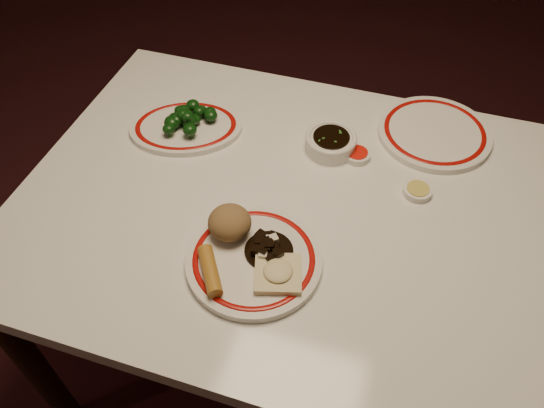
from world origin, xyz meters
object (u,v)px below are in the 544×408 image
at_px(main_plate, 254,260).
at_px(rice_mound, 230,223).
at_px(spring_roll, 210,271).
at_px(fried_wonton, 278,273).
at_px(broccoli_pile, 186,117).
at_px(soy_bowl, 331,143).
at_px(broccoli_plate, 186,127).
at_px(stirfry_heap, 267,248).
at_px(dining_table, 288,228).

bearing_deg(main_plate, rice_mound, 145.26).
relative_size(main_plate, spring_roll, 2.64).
bearing_deg(fried_wonton, broccoli_pile, 133.95).
bearing_deg(spring_roll, soy_bowl, 40.13).
distance_m(rice_mound, broccoli_plate, 0.37).
bearing_deg(soy_bowl, spring_roll, -107.09).
bearing_deg(soy_bowl, stirfry_heap, -97.76).
height_order(spring_roll, soy_bowl, spring_roll).
bearing_deg(dining_table, stirfry_heap, -89.68).
xyz_separation_m(rice_mound, broccoli_plate, (-0.23, 0.29, -0.04)).
bearing_deg(dining_table, rice_mound, -122.91).
bearing_deg(stirfry_heap, rice_mound, 165.35).
bearing_deg(rice_mound, stirfry_heap, -14.65).
distance_m(dining_table, spring_roll, 0.29).
height_order(spring_roll, broccoli_plate, spring_roll).
bearing_deg(soy_bowl, dining_table, -104.04).
height_order(stirfry_heap, soy_bowl, stirfry_heap).
height_order(dining_table, fried_wonton, fried_wonton).
bearing_deg(spring_roll, broccoli_pile, 86.64).
bearing_deg(fried_wonton, rice_mound, 149.80).
relative_size(stirfry_heap, broccoli_pile, 0.75).
xyz_separation_m(broccoli_plate, soy_bowl, (0.36, 0.04, 0.01)).
height_order(broccoli_plate, broccoli_pile, broccoli_pile).
bearing_deg(stirfry_heap, broccoli_pile, 134.90).
bearing_deg(soy_bowl, main_plate, -100.32).
xyz_separation_m(dining_table, main_plate, (-0.02, -0.18, 0.10)).
bearing_deg(main_plate, broccoli_pile, 130.92).
xyz_separation_m(main_plate, soy_bowl, (0.07, 0.37, 0.01)).
relative_size(rice_mound, spring_roll, 0.82).
distance_m(rice_mound, fried_wonton, 0.15).
relative_size(dining_table, fried_wonton, 10.76).
relative_size(dining_table, broccoli_plate, 3.58).
distance_m(dining_table, broccoli_pile, 0.37).
distance_m(dining_table, soy_bowl, 0.23).
bearing_deg(fried_wonton, broccoli_plate, 134.33).
bearing_deg(fried_wonton, spring_roll, -163.43).
bearing_deg(dining_table, fried_wonton, -79.29).
bearing_deg(broccoli_pile, spring_roll, -60.58).
bearing_deg(rice_mound, main_plate, -34.74).
height_order(dining_table, rice_mound, rice_mound).
xyz_separation_m(stirfry_heap, soy_bowl, (0.05, 0.35, -0.01)).
bearing_deg(main_plate, broccoli_plate, 131.34).
bearing_deg(fried_wonton, main_plate, 155.57).
bearing_deg(soy_bowl, fried_wonton, -91.38).
height_order(stirfry_heap, broccoli_pile, broccoli_pile).
distance_m(main_plate, rice_mound, 0.09).
xyz_separation_m(rice_mound, stirfry_heap, (0.09, -0.02, -0.02)).
distance_m(rice_mound, broccoli_pile, 0.37).
bearing_deg(stirfry_heap, broccoli_plate, 135.33).
relative_size(rice_mound, broccoli_plate, 0.27).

